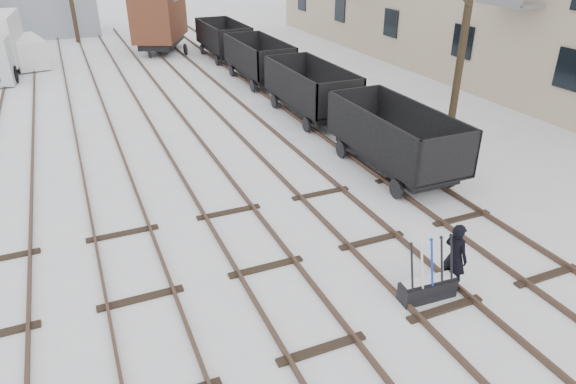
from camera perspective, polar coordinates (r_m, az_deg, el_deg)
name	(u,v)px	position (r m, az deg, el deg)	size (l,w,h in m)	color
ground	(322,350)	(10.56, 3.77, -17.12)	(120.00, 120.00, 0.00)	white
tracks	(172,128)	(21.91, -12.74, 6.93)	(13.90, 52.00, 0.16)	black
shed_right	(47,4)	(46.95, -25.20, 18.38)	(7.00, 6.00, 4.50)	gray
ground_frame	(428,287)	(11.99, 15.25, -10.19)	(1.32, 0.49, 1.49)	black
worker	(455,257)	(12.17, 18.09, -6.86)	(0.61, 0.40, 1.67)	black
freight_wagon_a	(393,148)	(17.62, 11.61, 4.81)	(2.18, 5.46, 2.23)	black
freight_wagon_b	(310,98)	(22.83, 2.50, 10.44)	(2.18, 5.46, 2.23)	black
freight_wagon_c	(259,66)	(28.53, -3.26, 13.79)	(2.18, 5.46, 2.23)	black
freight_wagon_d	(224,45)	(34.47, -7.16, 15.93)	(2.18, 5.46, 2.23)	black
box_van_wagon	(159,15)	(36.99, -14.11, 18.50)	(4.77, 6.01, 4.07)	black
panel_van	(27,51)	(35.61, -27.04, 13.74)	(2.48, 4.20, 1.74)	silver
tree_near	(461,53)	(21.52, 18.70, 14.37)	(0.30, 0.30, 6.29)	black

